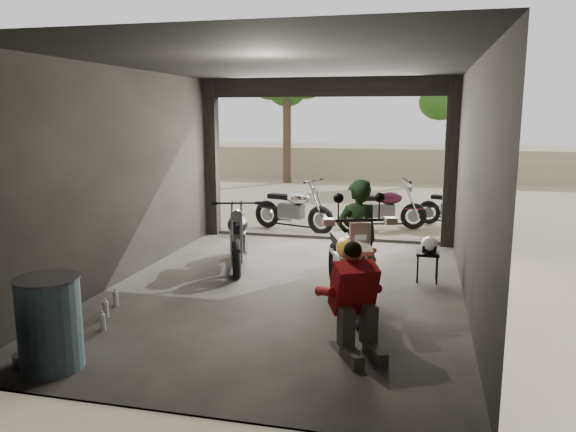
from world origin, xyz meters
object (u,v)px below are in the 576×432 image
at_px(mechanic, 358,303).
at_px(outside_bike_b, 385,205).
at_px(helmet, 429,244).
at_px(main_bike, 348,259).
at_px(sign_post, 463,162).
at_px(rider, 357,241).
at_px(left_bike, 238,232).
at_px(stool, 428,257).
at_px(outside_bike_a, 293,205).
at_px(oil_drum, 50,325).
at_px(outside_bike_c, 455,204).

bearing_deg(mechanic, outside_bike_b, 63.93).
xyz_separation_m(outside_bike_b, helmet, (0.93, -3.84, 0.04)).
relative_size(main_bike, sign_post, 0.86).
xyz_separation_m(rider, mechanic, (0.23, -1.78, -0.26)).
xyz_separation_m(helmet, sign_post, (0.63, 3.21, 0.97)).
relative_size(left_bike, rider, 1.05).
bearing_deg(outside_bike_b, stool, 179.27).
distance_m(outside_bike_a, helmet, 4.27).
relative_size(outside_bike_a, mechanic, 1.48).
distance_m(outside_bike_a, rider, 4.68).
distance_m(left_bike, mechanic, 3.82).
distance_m(outside_bike_a, stool, 4.26).
bearing_deg(oil_drum, rider, 46.35).
xyz_separation_m(outside_bike_c, oil_drum, (-4.24, -8.38, -0.04)).
relative_size(left_bike, stool, 3.74).
distance_m(outside_bike_a, outside_bike_c, 3.66).
distance_m(outside_bike_c, helmet, 4.50).
bearing_deg(rider, mechanic, 65.22).
bearing_deg(helmet, mechanic, -89.59).
height_order(outside_bike_a, helmet, outside_bike_a).
distance_m(mechanic, helmet, 2.97).
bearing_deg(outside_bike_a, stool, -120.00).
relative_size(stool, helmet, 1.75).
height_order(main_bike, helmet, main_bike).
relative_size(left_bike, outside_bike_a, 1.02).
xyz_separation_m(outside_bike_a, mechanic, (2.10, -6.06, 0.00)).
bearing_deg(helmet, main_bike, -110.86).
distance_m(helmet, oil_drum, 5.36).
relative_size(left_bike, helmet, 6.55).
bearing_deg(left_bike, mechanic, -69.35).
xyz_separation_m(outside_bike_b, rider, (-0.04, -4.94, 0.29)).
bearing_deg(left_bike, sign_post, 22.59).
height_order(outside_bike_c, oil_drum, outside_bike_c).
height_order(main_bike, outside_bike_b, main_bike).
xyz_separation_m(main_bike, left_bike, (-2.04, 1.59, -0.07)).
distance_m(left_bike, outside_bike_c, 5.66).
xyz_separation_m(outside_bike_a, helmet, (2.84, -3.19, 0.01)).
xyz_separation_m(outside_bike_c, helmet, (-0.59, -4.46, 0.08)).
bearing_deg(outside_bike_a, main_bike, -140.23).
bearing_deg(stool, main_bike, -125.28).
bearing_deg(sign_post, helmet, -86.21).
relative_size(outside_bike_c, mechanic, 1.31).
relative_size(outside_bike_b, helmet, 6.09).
bearing_deg(left_bike, stool, -19.73).
xyz_separation_m(main_bike, stool, (1.02, 1.44, -0.27)).
height_order(rider, oil_drum, rider).
xyz_separation_m(outside_bike_c, mechanic, (-1.33, -7.34, 0.07)).
height_order(outside_bike_b, sign_post, sign_post).
bearing_deg(mechanic, oil_drum, 171.92).
bearing_deg(oil_drum, outside_bike_b, 70.62).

